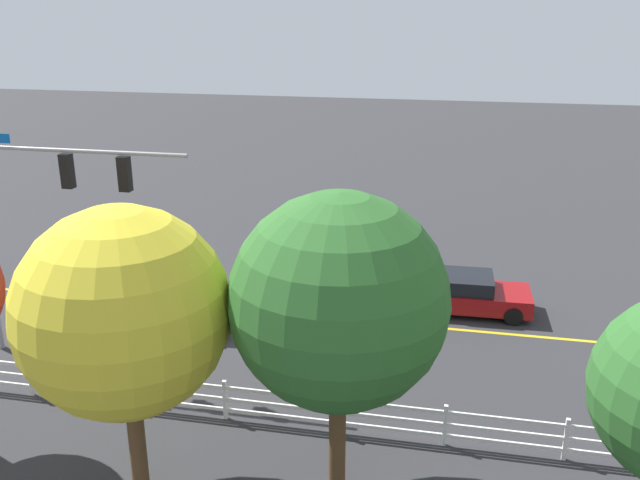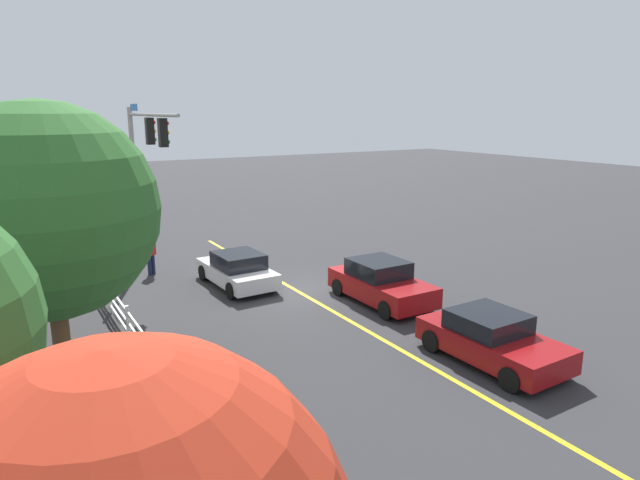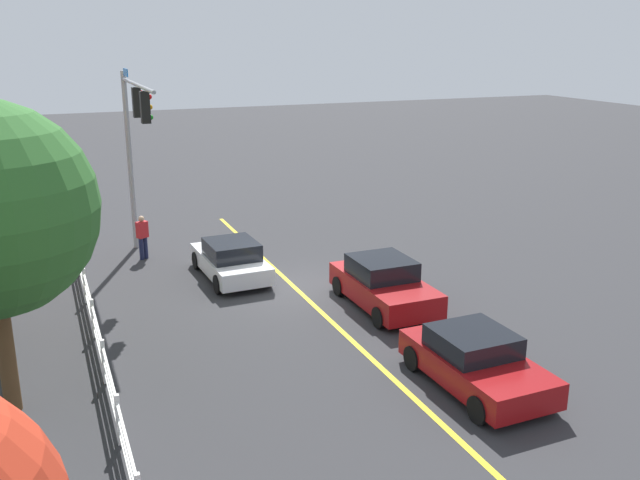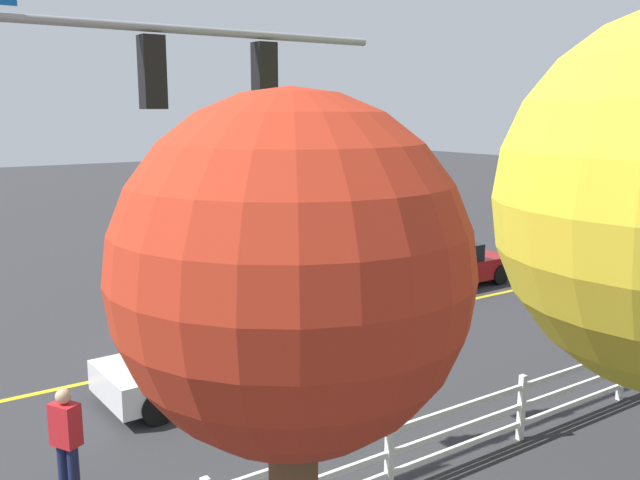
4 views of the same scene
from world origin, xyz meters
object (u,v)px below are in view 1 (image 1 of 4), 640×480
object	(u,v)px
car_1	(471,294)
tree_3	(339,301)
car_2	(323,277)
tree_2	(124,312)
pedestrian	(45,325)
car_0	(176,309)

from	to	relation	value
car_1	tree_3	bearing A→B (deg)	-107.77
car_2	tree_2	xyz separation A→B (m)	(1.92, 11.68, 3.73)
car_1	tree_3	size ratio (longest dim) A/B	0.59
tree_2	tree_3	distance (m)	4.50
tree_3	pedestrian	bearing A→B (deg)	-23.73
car_1	car_2	size ratio (longest dim) A/B	0.97
tree_2	tree_3	xyz separation A→B (m)	(-4.39, -0.95, 0.23)
car_2	pedestrian	distance (m)	9.94
tree_2	pedestrian	bearing A→B (deg)	-43.10
car_1	pedestrian	bearing A→B (deg)	-157.48
car_2	pedestrian	size ratio (longest dim) A/B	2.51
car_0	car_2	xyz separation A→B (m)	(-4.39, -3.72, 0.06)
tree_3	tree_2	bearing A→B (deg)	12.24
pedestrian	tree_2	xyz separation A→B (m)	(-5.81, 5.44, 3.53)
car_1	tree_2	distance (m)	14.06
car_0	pedestrian	world-z (taller)	pedestrian
car_1	tree_3	distance (m)	11.53
car_1	car_2	world-z (taller)	car_2
pedestrian	tree_3	bearing A→B (deg)	-52.12
tree_3	car_2	bearing A→B (deg)	-77.03
car_1	tree_3	xyz separation A→B (m)	(3.04, 10.37, 4.02)
car_1	car_2	bearing A→B (deg)	174.88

